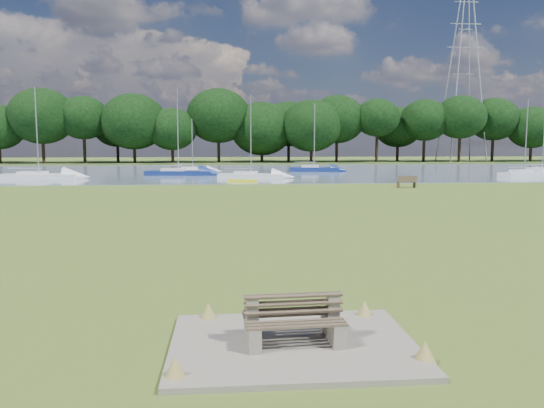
{
  "coord_description": "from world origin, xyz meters",
  "views": [
    {
      "loc": [
        -1.11,
        -22.75,
        3.52
      ],
      "look_at": [
        0.67,
        -2.0,
        1.11
      ],
      "focal_mm": 35.0,
      "sensor_mm": 36.0,
      "label": 1
    }
  ],
  "objects": [
    {
      "name": "sailboat_8",
      "position": [
        29.59,
        29.67,
        0.47
      ],
      "size": [
        6.24,
        3.8,
        7.88
      ],
      "rotation": [
        0.0,
        0.0,
        0.38
      ],
      "color": "silver",
      "rests_on": "river"
    },
    {
      "name": "sailboat_0",
      "position": [
        -19.3,
        30.17,
        0.48
      ],
      "size": [
        7.25,
        2.13,
        8.79
      ],
      "rotation": [
        0.0,
        0.0,
        -0.01
      ],
      "color": "silver",
      "rests_on": "river"
    },
    {
      "name": "sailboat_2",
      "position": [
        1.2,
        29.54,
        0.45
      ],
      "size": [
        6.65,
        2.89,
        8.17
      ],
      "rotation": [
        0.0,
        0.0,
        -0.17
      ],
      "color": "silver",
      "rests_on": "river"
    },
    {
      "name": "sailboat_7",
      "position": [
        33.86,
        33.46,
        0.49
      ],
      "size": [
        6.84,
        3.93,
        7.79
      ],
      "rotation": [
        0.0,
        0.0,
        0.34
      ],
      "color": "silver",
      "rests_on": "river"
    },
    {
      "name": "pylon",
      "position": [
        41.04,
        70.0,
        20.31
      ],
      "size": [
        6.59,
        4.62,
        32.8
      ],
      "color": "#A1A4A8",
      "rests_on": "far_bank"
    },
    {
      "name": "far_bank",
      "position": [
        0.0,
        72.0,
        0.0
      ],
      "size": [
        220.0,
        20.0,
        0.4
      ],
      "primitive_type": "cube",
      "color": "#4C6626",
      "rests_on": "ground"
    },
    {
      "name": "sailboat_1",
      "position": [
        -6.35,
        34.87,
        0.49
      ],
      "size": [
        7.21,
        2.75,
        9.17
      ],
      "rotation": [
        0.0,
        0.0,
        -0.11
      ],
      "color": "navy",
      "rests_on": "river"
    },
    {
      "name": "river",
      "position": [
        0.0,
        42.0,
        0.0
      ],
      "size": [
        220.0,
        40.0,
        0.1
      ],
      "primitive_type": "cube",
      "color": "gray",
      "rests_on": "ground"
    },
    {
      "name": "bench_pair",
      "position": [
        -0.0,
        -14.0,
        0.47
      ],
      "size": [
        1.75,
        1.09,
        0.91
      ],
      "rotation": [
        0.0,
        0.0,
        0.06
      ],
      "color": "gray",
      "rests_on": "concrete_pad"
    },
    {
      "name": "ground",
      "position": [
        0.0,
        0.0,
        0.0
      ],
      "size": [
        220.0,
        220.0,
        0.0
      ],
      "primitive_type": "plane",
      "color": "olive"
    },
    {
      "name": "riverbank_bench",
      "position": [
        12.99,
        17.66,
        0.48
      ],
      "size": [
        1.59,
        0.58,
        0.96
      ],
      "rotation": [
        0.0,
        0.0,
        0.07
      ],
      "color": "brown",
      "rests_on": "ground"
    },
    {
      "name": "tree_line",
      "position": [
        6.06,
        68.0,
        7.02
      ],
      "size": [
        153.72,
        9.8,
        11.87
      ],
      "color": "black",
      "rests_on": "far_bank"
    },
    {
      "name": "kayak",
      "position": [
        0.29,
        24.0,
        0.18
      ],
      "size": [
        2.65,
        1.18,
        0.26
      ],
      "primitive_type": "cube",
      "rotation": [
        0.0,
        0.0,
        -0.23
      ],
      "color": "yellow",
      "rests_on": "river"
    },
    {
      "name": "concrete_pad",
      "position": [
        0.0,
        -14.0,
        0.05
      ],
      "size": [
        4.2,
        3.2,
        0.1
      ],
      "primitive_type": "cube",
      "color": "gray",
      "rests_on": "ground"
    },
    {
      "name": "sailboat_6",
      "position": [
        -5.12,
        39.6,
        0.46
      ],
      "size": [
        5.28,
        2.43,
        6.23
      ],
      "rotation": [
        0.0,
        0.0,
        0.2
      ],
      "color": "silver",
      "rests_on": "river"
    },
    {
      "name": "sailboat_3",
      "position": [
        9.36,
        40.59,
        0.54
      ],
      "size": [
        6.14,
        2.6,
        8.12
      ],
      "rotation": [
        0.0,
        0.0,
        -0.16
      ],
      "color": "navy",
      "rests_on": "river"
    }
  ]
}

